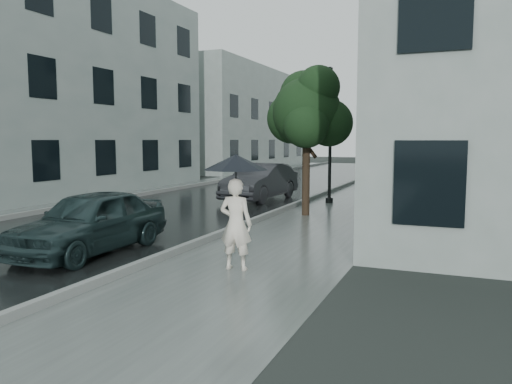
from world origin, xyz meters
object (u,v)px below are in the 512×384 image
at_px(pedestrian, 236,224).
at_px(car_far, 260,182).
at_px(car_near, 91,221).
at_px(street_tree, 307,111).
at_px(lamp_post, 326,125).

xyz_separation_m(pedestrian, car_far, (-3.54, 10.04, -0.12)).
bearing_deg(car_near, pedestrian, -1.71).
distance_m(street_tree, lamp_post, 3.20).
distance_m(street_tree, car_near, 7.75).
distance_m(pedestrian, car_near, 3.38).
bearing_deg(lamp_post, pedestrian, -81.63).
height_order(street_tree, car_far, street_tree).
relative_size(lamp_post, car_far, 1.18).
distance_m(pedestrian, car_far, 10.65).
distance_m(pedestrian, street_tree, 7.34).
bearing_deg(car_near, street_tree, 68.61).
bearing_deg(car_near, lamp_post, 76.13).
xyz_separation_m(street_tree, car_near, (-2.65, -6.81, -2.56)).
bearing_deg(pedestrian, lamp_post, -87.25).
height_order(pedestrian, street_tree, street_tree).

